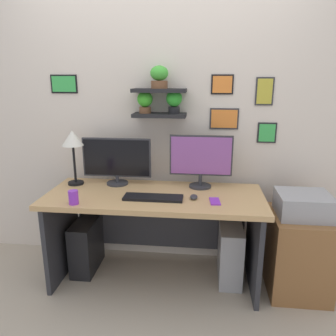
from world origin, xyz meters
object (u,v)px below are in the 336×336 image
pen_cup (73,197)px  computer_tower_right (230,253)px  desk (156,216)px  drawer_cabinet (298,253)px  monitor_right (201,159)px  cell_phone (215,201)px  computer_tower_left (87,245)px  keyboard (153,198)px  printer (303,205)px  desk_lamp (73,142)px  computer_mouse (194,197)px  monitor_left (117,160)px

pen_cup → computer_tower_right: (1.15, 0.34, -0.56)m
desk → drawer_cabinet: desk is taller
monitor_right → cell_phone: (0.11, -0.33, -0.23)m
monitor_right → computer_tower_left: size_ratio=1.14×
keyboard → printer: 1.12m
desk → drawer_cabinet: bearing=-2.9°
desk_lamp → cell_phone: size_ratio=3.26×
keyboard → printer: size_ratio=1.16×
monitor_right → computer_tower_right: size_ratio=1.07×
computer_tower_right → monitor_right: bearing=151.6°
monitor_right → cell_phone: monitor_right is taller
desk → computer_mouse: bearing=-22.2°
monitor_left → keyboard: size_ratio=1.31×
desk → cell_phone: bearing=-20.4°
monitor_left → cell_phone: monitor_left is taller
cell_phone → computer_tower_left: cell_phone is taller
desk_lamp → drawer_cabinet: desk_lamp is taller
computer_mouse → pen_cup: pen_cup is taller
monitor_left → computer_mouse: bearing=-23.7°
monitor_right → computer_mouse: size_ratio=5.61×
printer → computer_tower_left: (-1.73, 0.09, -0.49)m
monitor_left → computer_tower_right: monitor_left is taller
desk → computer_tower_right: 0.68m
monitor_left → keyboard: monitor_left is taller
keyboard → computer_mouse: size_ratio=4.89×
desk → monitor_right: 0.59m
monitor_left → monitor_right: size_ratio=1.14×
monitor_right → pen_cup: bearing=-151.4°
monitor_right → desk_lamp: size_ratio=1.10×
printer → monitor_left: bearing=171.5°
printer → computer_tower_right: bearing=171.4°
cell_phone → computer_tower_right: size_ratio=0.30×
computer_mouse → computer_tower_left: (-0.92, 0.16, -0.54)m
desk → computer_tower_right: size_ratio=3.55×
computer_mouse → desk: bearing=157.8°
desk → drawer_cabinet: size_ratio=2.68×
desk → monitor_right: (0.35, 0.16, 0.44)m
monitor_left → computer_mouse: size_ratio=6.39×
printer → desk_lamp: bearing=174.6°
desk → cell_phone: (0.46, -0.17, 0.21)m
monitor_left → computer_tower_left: monitor_left is taller
monitor_right → computer_tower_right: bearing=-28.4°
monitor_left → computer_tower_left: bearing=-154.7°
printer → computer_tower_right: size_ratio=0.80×
monitor_right → printer: 0.84m
monitor_left → pen_cup: (-0.19, -0.48, -0.16)m
desk → monitor_right: size_ratio=3.33×
cell_phone → printer: printer is taller
computer_mouse → keyboard: bearing=-173.6°
keyboard → computer_tower_right: (0.60, 0.18, -0.52)m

